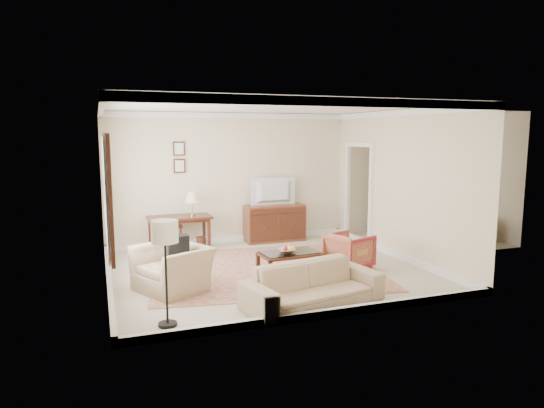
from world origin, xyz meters
TOP-DOWN VIEW (x-y plane):
  - room_shell at (0.00, 0.00)m, footprint 5.51×5.01m
  - annex_bedroom at (4.49, 1.15)m, footprint 3.00×2.70m
  - window_front at (-2.70, -0.70)m, footprint 0.12×1.56m
  - window_rear at (-2.70, 0.90)m, footprint 0.12×1.56m
  - doorway at (2.71, 1.50)m, footprint 0.10×1.12m
  - rug at (-0.03, 0.02)m, footprint 4.41×3.94m
  - writing_desk at (-1.24, 2.07)m, footprint 1.32×0.66m
  - desk_chair at (-1.38, 2.42)m, footprint 0.54×0.54m
  - desk_lamp at (-0.95, 2.07)m, footprint 0.32×0.32m
  - framed_prints at (-1.14, 2.47)m, footprint 0.25×0.04m
  - sideboard at (0.95, 2.21)m, footprint 1.35×0.52m
  - tv at (0.95, 2.19)m, footprint 1.01×0.58m
  - coffee_table at (0.23, -0.52)m, footprint 1.06×0.66m
  - fruit_bowl at (0.13, -0.60)m, footprint 0.42×0.42m
  - book_a at (-0.02, -0.51)m, footprint 0.28×0.07m
  - book_b at (0.46, -0.54)m, footprint 0.25×0.18m
  - striped_armchair at (1.42, -0.44)m, footprint 0.85×0.88m
  - club_armchair at (-1.77, -0.59)m, footprint 1.11×1.27m
  - backpack at (-1.68, -0.62)m, footprint 0.37×0.39m
  - sofa at (0.01, -1.95)m, footprint 2.11×0.97m
  - floor_lamp at (-2.05, -2.01)m, footprint 0.34×0.34m

SIDE VIEW (x-z plane):
  - rug at x=-0.03m, z-range 0.00..0.01m
  - book_b at x=0.46m, z-range -0.02..0.36m
  - book_a at x=-0.02m, z-range -0.02..0.36m
  - coffee_table at x=0.23m, z-range 0.11..0.55m
  - annex_bedroom at x=4.49m, z-range -1.11..1.79m
  - striped_armchair at x=1.42m, z-range 0.00..0.72m
  - sofa at x=0.01m, z-range 0.00..0.80m
  - sideboard at x=0.95m, z-range 0.00..0.83m
  - club_armchair at x=-1.77m, z-range 0.00..0.94m
  - fruit_bowl at x=0.13m, z-range 0.44..0.54m
  - desk_chair at x=-1.38m, z-range 0.00..1.05m
  - writing_desk at x=-1.24m, z-range 0.25..0.97m
  - backpack at x=-1.68m, z-range 0.52..0.92m
  - desk_lamp at x=-0.95m, z-range 0.72..1.22m
  - doorway at x=2.71m, z-range -0.05..2.20m
  - floor_lamp at x=-2.05m, z-range 0.44..1.81m
  - tv at x=0.95m, z-range 1.27..1.40m
  - window_front at x=-2.70m, z-range 0.65..2.45m
  - window_rear at x=-2.70m, z-range 0.65..2.45m
  - framed_prints at x=-1.14m, z-range 1.60..2.28m
  - room_shell at x=0.00m, z-range 1.02..3.93m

